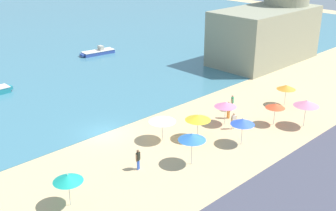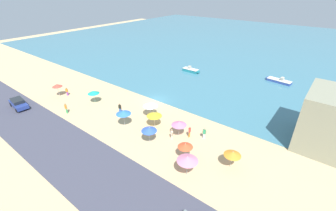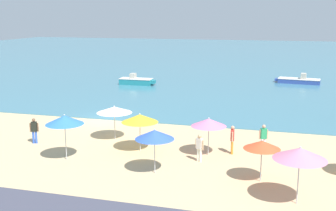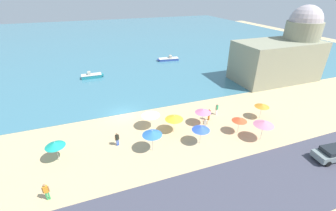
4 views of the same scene
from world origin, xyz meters
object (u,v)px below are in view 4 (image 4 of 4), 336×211
(bather_2, at_px, (117,139))
(bather_1, at_px, (46,191))
(beach_umbrella_3, at_px, (151,114))
(beach_umbrella_6, at_px, (262,105))
(bather_4, at_px, (217,109))
(beach_umbrella_5, at_px, (174,117))
(parked_car_0, at_px, (334,153))
(beach_umbrella_7, at_px, (201,128))
(bather_0, at_px, (209,114))
(skiff_offshore, at_px, (168,59))
(beach_umbrella_2, at_px, (264,123))
(beach_umbrella_9, at_px, (55,144))
(bather_5, at_px, (205,123))
(beach_umbrella_8, at_px, (152,133))
(skiff_nearshore, at_px, (92,76))
(beach_umbrella_0, at_px, (203,111))
(harbor_fortress, at_px, (285,54))
(beach_umbrella_4, at_px, (240,119))

(bather_2, bearing_deg, bather_1, -141.17)
(beach_umbrella_3, bearing_deg, beach_umbrella_6, -11.20)
(beach_umbrella_3, distance_m, bather_4, 9.93)
(beach_umbrella_5, distance_m, beach_umbrella_6, 12.69)
(parked_car_0, bearing_deg, beach_umbrella_7, 148.42)
(beach_umbrella_6, relative_size, bather_0, 1.33)
(beach_umbrella_6, xyz_separation_m, bather_4, (-5.25, 2.97, -1.07))
(skiff_offshore, bearing_deg, bather_0, -99.21)
(beach_umbrella_2, height_order, beach_umbrella_3, beach_umbrella_2)
(beach_umbrella_7, bearing_deg, beach_umbrella_3, 130.30)
(beach_umbrella_9, bearing_deg, beach_umbrella_7, -9.40)
(bather_5, bearing_deg, bather_0, 49.29)
(beach_umbrella_8, bearing_deg, beach_umbrella_7, -6.74)
(bather_0, bearing_deg, bather_2, -174.06)
(beach_umbrella_9, bearing_deg, beach_umbrella_6, -0.64)
(beach_umbrella_8, xyz_separation_m, skiff_nearshore, (-5.00, 26.26, -1.93))
(beach_umbrella_2, bearing_deg, beach_umbrella_0, 132.14)
(beach_umbrella_7, distance_m, parked_car_0, 14.23)
(beach_umbrella_6, relative_size, beach_umbrella_9, 0.96)
(harbor_fortress, bearing_deg, beach_umbrella_0, -156.39)
(beach_umbrella_5, bearing_deg, bather_1, -157.22)
(beach_umbrella_3, xyz_separation_m, beach_umbrella_8, (-1.16, -4.61, 0.34))
(beach_umbrella_9, bearing_deg, beach_umbrella_8, -10.90)
(beach_umbrella_6, distance_m, harbor_fortress, 18.89)
(beach_umbrella_3, height_order, beach_umbrella_5, beach_umbrella_5)
(skiff_nearshore, bearing_deg, bather_4, -53.51)
(beach_umbrella_5, distance_m, parked_car_0, 17.75)
(bather_1, relative_size, skiff_offshore, 0.34)
(beach_umbrella_7, height_order, parked_car_0, beach_umbrella_7)
(beach_umbrella_3, bearing_deg, beach_umbrella_8, -104.13)
(beach_umbrella_4, xyz_separation_m, harbor_fortress, (19.82, 13.46, 3.07))
(beach_umbrella_4, relative_size, bather_0, 1.26)
(skiff_nearshore, bearing_deg, bather_2, -86.57)
(beach_umbrella_2, height_order, parked_car_0, beach_umbrella_2)
(beach_umbrella_6, height_order, bather_2, beach_umbrella_6)
(bather_2, height_order, skiff_nearshore, bather_2)
(beach_umbrella_9, height_order, parked_car_0, beach_umbrella_9)
(bather_5, bearing_deg, beach_umbrella_2, -38.76)
(beach_umbrella_8, distance_m, bather_4, 12.03)
(bather_2, relative_size, bather_4, 0.99)
(bather_5, relative_size, skiff_nearshore, 0.38)
(beach_umbrella_3, xyz_separation_m, harbor_fortress, (29.82, 8.49, 2.96))
(beach_umbrella_7, xyz_separation_m, beach_umbrella_8, (-5.63, 0.67, 0.25))
(beach_umbrella_7, relative_size, harbor_fortress, 0.15)
(beach_umbrella_4, distance_m, beach_umbrella_8, 11.18)
(bather_5, height_order, skiff_offshore, bather_5)
(beach_umbrella_5, bearing_deg, beach_umbrella_4, -21.96)
(beach_umbrella_9, height_order, bather_2, beach_umbrella_9)
(skiff_nearshore, height_order, harbor_fortress, harbor_fortress)
(beach_umbrella_2, bearing_deg, skiff_offshore, 88.35)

